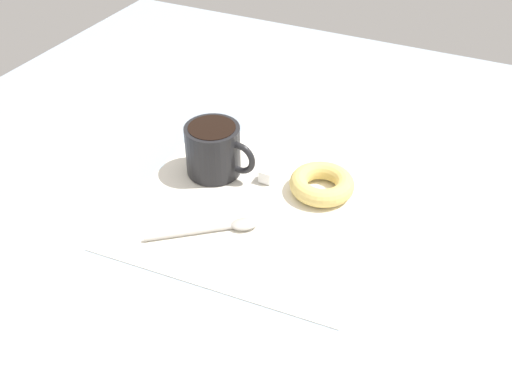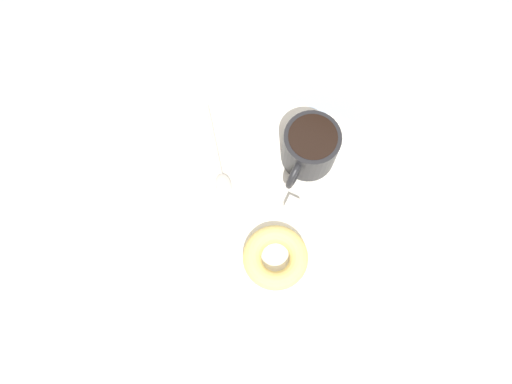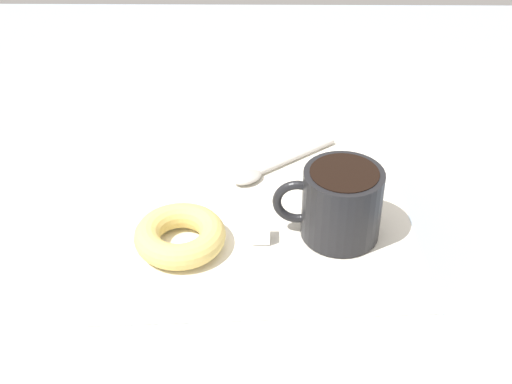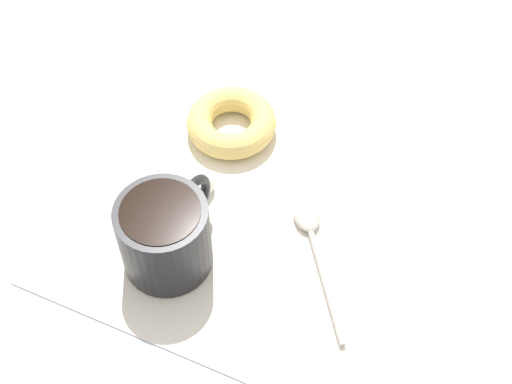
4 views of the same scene
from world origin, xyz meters
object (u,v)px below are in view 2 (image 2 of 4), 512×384
at_px(coffee_cup, 310,148).
at_px(spoon, 221,171).
at_px(sugar_cube, 293,203).
at_px(donut, 275,257).

bearing_deg(coffee_cup, spoon, 125.57).
xyz_separation_m(coffee_cup, spoon, (-0.08, 0.11, -0.04)).
height_order(coffee_cup, spoon, coffee_cup).
bearing_deg(spoon, sugar_cube, -90.29).
bearing_deg(spoon, donut, -122.87).
bearing_deg(sugar_cube, donut, -172.74).
distance_m(coffee_cup, spoon, 0.14).
bearing_deg(spoon, coffee_cup, -54.43).
distance_m(coffee_cup, sugar_cube, 0.08).
relative_size(coffee_cup, sugar_cube, 6.03).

